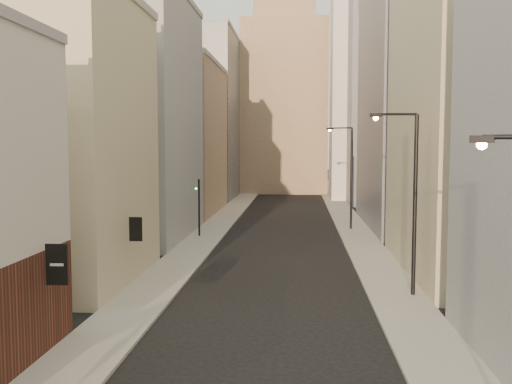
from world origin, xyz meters
The scene contains 14 objects.
sidewalk_left centered at (-6.50, 55.00, 0.07)m, with size 3.00×140.00×0.15m, color #9A968E.
sidewalk_right centered at (6.50, 55.00, 0.07)m, with size 3.00×140.00×0.15m, color #9A968E.
left_bldg_beige centered at (-12.00, 26.00, 8.00)m, with size 8.00×12.00×16.00m, color #B9AE8B.
left_bldg_grey centered at (-12.00, 42.00, 10.00)m, with size 8.00×16.00×20.00m, color gray.
left_bldg_tan centered at (-12.00, 60.00, 8.50)m, with size 8.00×18.00×17.00m, color #8C7054.
left_bldg_wingrid centered at (-12.00, 80.00, 12.00)m, with size 8.00×20.00×24.00m, color gray.
right_bldg_beige centered at (12.00, 30.00, 10.00)m, with size 8.00×16.00×20.00m, color #B9AE8B.
right_bldg_wingrid centered at (12.00, 50.00, 13.00)m, with size 8.00×20.00×26.00m, color gray.
highrise centered at (18.00, 78.00, 25.66)m, with size 21.00×23.00×51.20m.
clock_tower centered at (-1.00, 92.00, 17.63)m, with size 14.00×14.00×44.90m.
white_tower centered at (10.00, 78.00, 18.61)m, with size 8.00×8.00×41.50m.
streetlamp_mid centered at (7.09, 23.90, 5.43)m, with size 2.49×0.47×9.51m.
streetlamp_far centered at (6.01, 47.30, 5.44)m, with size 2.40×0.99×9.52m.
traffic_light_left centered at (-7.06, 42.14, 3.38)m, with size 0.51×0.36×5.00m.
Camera 1 is at (1.36, -5.62, 7.89)m, focal length 40.00 mm.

